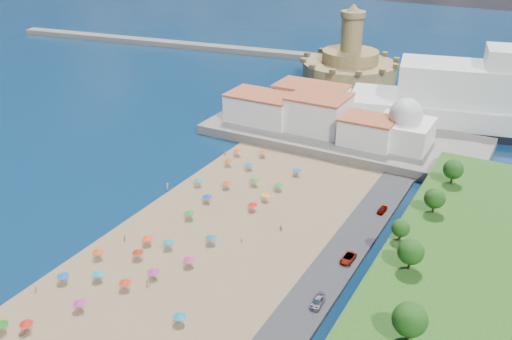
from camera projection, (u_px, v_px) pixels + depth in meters
The scene contains 11 objects.
ground at pixel (190, 238), 132.80m from camera, with size 700.00×700.00×0.00m, color #071938.
terrace at pixel (343, 136), 185.57m from camera, with size 90.00×36.00×3.00m, color #59544C.
jetty at pixel (322, 97), 222.91m from camera, with size 18.00×70.00×2.40m, color #59544C.
breakwater at pixel (183, 45), 300.86m from camera, with size 200.00×7.00×2.60m, color #59544C.
waterfront_buildings at pixel (308, 110), 188.97m from camera, with size 57.00×29.00×11.00m.
domed_building at pixel (404, 127), 172.11m from camera, with size 16.00×16.00×15.00m.
fortress at pixel (350, 65), 244.27m from camera, with size 40.00×40.00×32.40m.
beach_parasols at pixel (145, 258), 121.72m from camera, with size 31.85×117.88×2.20m.
beachgoers at pixel (166, 240), 130.15m from camera, with size 37.74×100.13×1.87m.
parked_cars at pixel (323, 294), 111.78m from camera, with size 2.54×79.16×1.45m.
hillside_trees at pixel (392, 291), 98.86m from camera, with size 14.52×111.93×7.48m.
Camera 1 is at (67.77, -91.59, 71.74)m, focal length 40.00 mm.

